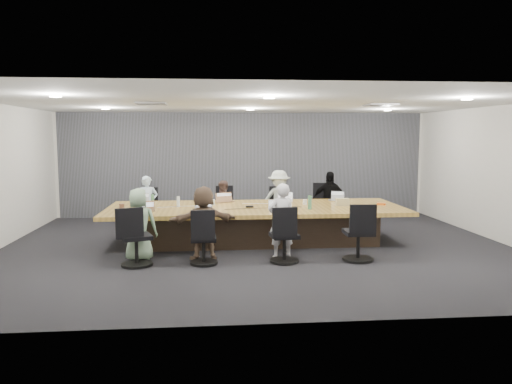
{
  "coord_description": "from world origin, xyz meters",
  "views": [
    {
      "loc": [
        -0.92,
        -9.57,
        2.19
      ],
      "look_at": [
        0.0,
        0.4,
        1.05
      ],
      "focal_mm": 35.0,
      "sensor_mm": 36.0,
      "label": 1
    }
  ],
  "objects": [
    {
      "name": "chair_2",
      "position": [
        0.68,
        2.2,
        0.36
      ],
      "size": [
        0.56,
        0.56,
        0.73
      ],
      "primitive_type": null,
      "rotation": [
        0.0,
        0.0,
        3.28
      ],
      "color": "black",
      "rests_on": "ground"
    },
    {
      "name": "chair_1",
      "position": [
        -0.59,
        2.2,
        0.38
      ],
      "size": [
        0.55,
        0.55,
        0.77
      ],
      "primitive_type": null,
      "rotation": [
        0.0,
        0.0,
        3.2
      ],
      "color": "black",
      "rests_on": "ground"
    },
    {
      "name": "canvas_bag",
      "position": [
        1.81,
        0.49,
        0.81
      ],
      "size": [
        0.28,
        0.19,
        0.15
      ],
      "primitive_type": "cube",
      "rotation": [
        0.0,
        0.0,
        -0.08
      ],
      "color": "tan",
      "rests_on": "conference_table"
    },
    {
      "name": "person_1",
      "position": [
        -0.59,
        1.85,
        0.58
      ],
      "size": [
        0.61,
        0.5,
        1.15
      ],
      "primitive_type": "imported",
      "rotation": [
        0.0,
        0.0,
        6.17
      ],
      "color": "#4D3833",
      "rests_on": "ground"
    },
    {
      "name": "person_4",
      "position": [
        -2.17,
        -0.85,
        0.64
      ],
      "size": [
        0.64,
        0.43,
        1.28
      ],
      "primitive_type": "imported",
      "rotation": [
        0.0,
        0.0,
        3.18
      ],
      "color": "gray",
      "rests_on": "ground"
    },
    {
      "name": "snack_packet",
      "position": [
        2.65,
        0.5,
        0.76
      ],
      "size": [
        0.22,
        0.19,
        0.04
      ],
      "primitive_type": "cube",
      "rotation": [
        0.0,
        0.0,
        -0.42
      ],
      "color": "#CF5913",
      "rests_on": "conference_table"
    },
    {
      "name": "person_6",
      "position": [
        0.34,
        -0.85,
        0.67
      ],
      "size": [
        0.53,
        0.38,
        1.34
      ],
      "primitive_type": "imported",
      "rotation": [
        0.0,
        0.0,
        3.26
      ],
      "color": "silver",
      "rests_on": "ground"
    },
    {
      "name": "laptop_5",
      "position": [
        -1.04,
        -0.3,
        0.75
      ],
      "size": [
        0.34,
        0.24,
        0.02
      ],
      "primitive_type": "cube",
      "rotation": [
        0.0,
        0.0,
        -0.04
      ],
      "color": "#B2B2B7",
      "rests_on": "conference_table"
    },
    {
      "name": "conference_table",
      "position": [
        0.0,
        0.5,
        0.4
      ],
      "size": [
        6.0,
        2.2,
        0.74
      ],
      "color": "#32251A",
      "rests_on": "ground"
    },
    {
      "name": "person_0",
      "position": [
        -2.35,
        1.85,
        0.64
      ],
      "size": [
        0.51,
        0.38,
        1.27
      ],
      "primitive_type": "imported",
      "rotation": [
        0.0,
        0.0,
        6.46
      ],
      "color": "silver",
      "rests_on": "ground"
    },
    {
      "name": "ceiling",
      "position": [
        0.0,
        0.0,
        2.8
      ],
      "size": [
        10.0,
        8.0,
        0.0
      ],
      "primitive_type": "cube",
      "color": "white",
      "rests_on": "wall_back"
    },
    {
      "name": "chair_0",
      "position": [
        -2.35,
        2.2,
        0.36
      ],
      "size": [
        0.52,
        0.52,
        0.72
      ],
      "primitive_type": null,
      "rotation": [
        0.0,
        0.0,
        3.06
      ],
      "color": "black",
      "rests_on": "ground"
    },
    {
      "name": "chair_4",
      "position": [
        -2.17,
        -1.2,
        0.42
      ],
      "size": [
        0.71,
        0.71,
        0.83
      ],
      "primitive_type": null,
      "rotation": [
        0.0,
        0.0,
        0.33
      ],
      "color": "black",
      "rests_on": "ground"
    },
    {
      "name": "wall_back",
      "position": [
        0.0,
        4.0,
        1.4
      ],
      "size": [
        10.0,
        0.0,
        2.8
      ],
      "primitive_type": "cube",
      "rotation": [
        1.57,
        0.0,
        0.0
      ],
      "color": "silver",
      "rests_on": "ground"
    },
    {
      "name": "bottle_green_right",
      "position": [
        1.03,
        0.03,
        0.88
      ],
      "size": [
        0.1,
        0.1,
        0.27
      ],
      "primitive_type": "cylinder",
      "rotation": [
        0.0,
        0.0,
        0.41
      ],
      "color": "#407750",
      "rests_on": "conference_table"
    },
    {
      "name": "chair_6",
      "position": [
        0.34,
        -1.2,
        0.39
      ],
      "size": [
        0.59,
        0.59,
        0.79
      ],
      "primitive_type": null,
      "rotation": [
        0.0,
        0.0,
        0.12
      ],
      "color": "black",
      "rests_on": "ground"
    },
    {
      "name": "person_2",
      "position": [
        0.68,
        1.85,
        0.69
      ],
      "size": [
        0.98,
        0.69,
        1.38
      ],
      "primitive_type": "imported",
      "rotation": [
        0.0,
        0.0,
        6.07
      ],
      "color": "#AFBAB1",
      "rests_on": "ground"
    },
    {
      "name": "laptop_4",
      "position": [
        -2.17,
        -0.3,
        0.75
      ],
      "size": [
        0.37,
        0.29,
        0.02
      ],
      "primitive_type": "cube",
      "rotation": [
        0.0,
        0.0,
        0.19
      ],
      "color": "#8C6647",
      "rests_on": "conference_table"
    },
    {
      "name": "mug_brown",
      "position": [
        -2.65,
        0.28,
        0.8
      ],
      "size": [
        0.12,
        0.12,
        0.12
      ],
      "primitive_type": "cylinder",
      "rotation": [
        0.0,
        0.0,
        0.22
      ],
      "color": "brown",
      "rests_on": "conference_table"
    },
    {
      "name": "laptop_1",
      "position": [
        -0.59,
        1.3,
        0.75
      ],
      "size": [
        0.4,
        0.32,
        0.02
      ],
      "primitive_type": "cube",
      "rotation": [
        0.0,
        0.0,
        3.37
      ],
      "color": "#8C6647",
      "rests_on": "conference_table"
    },
    {
      "name": "curtain",
      "position": [
        0.0,
        3.92,
        1.4
      ],
      "size": [
        9.8,
        0.04,
        2.8
      ],
      "primitive_type": "cube",
      "color": "#565861",
      "rests_on": "ground"
    },
    {
      "name": "laptop_3",
      "position": [
        1.86,
        1.3,
        0.75
      ],
      "size": [
        0.31,
        0.24,
        0.02
      ],
      "primitive_type": "cube",
      "rotation": [
        0.0,
        0.0,
        2.98
      ],
      "color": "#B2B2B7",
      "rests_on": "conference_table"
    },
    {
      "name": "bottle_green_left",
      "position": [
        -2.11,
        0.76,
        0.86
      ],
      "size": [
        0.09,
        0.09,
        0.24
      ],
      "primitive_type": "cylinder",
      "rotation": [
        0.0,
        0.0,
        -0.38
      ],
      "color": "#407750",
      "rests_on": "conference_table"
    },
    {
      "name": "wall_front",
      "position": [
        0.0,
        -4.0,
        1.4
      ],
      "size": [
        10.0,
        0.0,
        2.8
      ],
      "primitive_type": "cube",
      "rotation": [
        -1.57,
        0.0,
        0.0
      ],
      "color": "silver",
      "rests_on": "ground"
    },
    {
      "name": "laptop_2",
      "position": [
        0.68,
        1.3,
        0.75
      ],
      "size": [
        0.37,
        0.29,
        0.02
      ],
      "primitive_type": "cube",
      "rotation": [
        0.0,
        0.0,
        2.94
      ],
      "color": "#B2B2B7",
      "rests_on": "conference_table"
    },
    {
      "name": "person_5",
      "position": [
        -1.04,
        -0.85,
        0.66
      ],
      "size": [
        1.27,
        0.63,
        1.32
      ],
      "primitive_type": "imported",
      "rotation": [
        0.0,
        0.0,
        3.34
      ],
      "color": "brown",
      "rests_on": "ground"
    },
    {
      "name": "laptop_6",
      "position": [
        0.34,
        -0.3,
        0.75
      ],
      "size": [
        0.3,
        0.21,
        0.02
      ],
      "primitive_type": "cube",
      "rotation": [
        0.0,
        0.0,
        -0.04
      ],
      "color": "#B2B2B7",
      "rests_on": "conference_table"
    },
    {
      "name": "cup_white_far",
      "position": [
        -0.87,
        0.89,
        0.79
      ],
      "size": [
        0.08,
        0.08,
        0.1
      ],
      "primitive_type": "cylinder",
      "rotation": [
        0.0,
        0.0,
        -0.01
      ],
      "color": "white",
      "rests_on": "conference_table"
    },
    {
      "name": "laptop_0",
      "position": [
        -2.35,
        1.3,
        0.75
      ],
      "size": [
        0.32,
        0.25,
        0.02
      ],
      "primitive_type": "cube",
      "rotation": [
        0.0,
        0.0,
        3.31
      ],
      "color": "#B2B2B7",
      "rests_on": "conference_table"
    },
    {
      "name": "floor",
      "position": [
        0.0,
        0.0,
        0.0
      ],
      "size": [
        10.0,
        8.0,
        0.0
      ],
      "primitive_type": "cube",
      "color": "black",
      "rests_on": "ground"
    },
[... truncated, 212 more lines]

